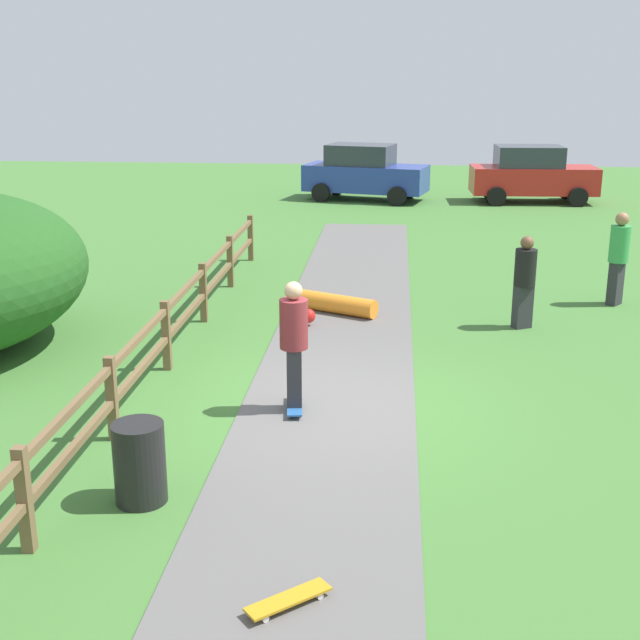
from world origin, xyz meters
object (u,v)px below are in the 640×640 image
at_px(skater_riding, 294,340).
at_px(bystander_black, 525,278).
at_px(trash_bin, 140,463).
at_px(parked_car_blue, 364,172).
at_px(skateboard_loose, 288,599).
at_px(skater_fallen, 333,304).
at_px(bystander_green, 619,254).
at_px(parked_car_red, 532,174).

bearing_deg(skater_riding, bystander_black, 49.07).
height_order(trash_bin, parked_car_blue, parked_car_blue).
xyz_separation_m(skateboard_loose, parked_car_blue, (-0.27, 23.40, 0.87)).
bearing_deg(skater_fallen, trash_bin, -101.78).
xyz_separation_m(skater_riding, skater_fallen, (0.17, 4.69, -0.82)).
distance_m(skater_fallen, skateboard_loose, 9.05).
bearing_deg(parked_car_blue, skateboard_loose, -89.35).
bearing_deg(bystander_green, skater_fallen, -167.52).
height_order(bystander_black, parked_car_blue, parked_car_blue).
bearing_deg(bystander_black, skater_fallen, 171.48).
bearing_deg(skater_fallen, skater_riding, -92.07).
height_order(trash_bin, bystander_green, bystander_green).
height_order(trash_bin, bystander_black, bystander_black).
xyz_separation_m(trash_bin, parked_car_red, (7.30, 21.65, 0.51)).
bearing_deg(bystander_green, bystander_black, -139.60).
relative_size(skater_riding, skateboard_loose, 2.43).
bearing_deg(trash_bin, skater_riding, 62.66).
distance_m(skater_riding, bystander_black, 5.52).
relative_size(bystander_green, parked_car_red, 0.43).
height_order(bystander_black, parked_car_red, parked_car_red).
xyz_separation_m(trash_bin, parked_car_blue, (1.55, 21.66, 0.51)).
relative_size(skater_fallen, parked_car_red, 0.39).
bearing_deg(parked_car_red, bystander_black, -98.89).
height_order(skater_fallen, bystander_green, bystander_green).
xyz_separation_m(skater_fallen, parked_car_blue, (0.03, 14.36, 0.76)).
bearing_deg(bystander_green, parked_car_red, 88.72).
xyz_separation_m(trash_bin, skater_fallen, (1.52, 7.31, -0.25)).
height_order(trash_bin, skater_fallen, trash_bin).
height_order(skater_riding, parked_car_blue, parked_car_blue).
distance_m(skater_fallen, parked_car_blue, 14.38).
bearing_deg(parked_car_red, skateboard_loose, -103.18).
distance_m(trash_bin, skateboard_loose, 2.54).
relative_size(skateboard_loose, parked_car_red, 0.17).
distance_m(trash_bin, skater_fallen, 7.47).
xyz_separation_m(skater_fallen, bystander_green, (5.48, 1.21, 0.82)).
bearing_deg(bystander_black, bystander_green, 40.40).
height_order(bystander_green, bystander_black, bystander_green).
relative_size(bystander_black, parked_car_red, 0.39).
bearing_deg(bystander_green, parked_car_blue, 112.52).
relative_size(trash_bin, parked_car_red, 0.21).
bearing_deg(bystander_black, parked_car_red, 81.11).
bearing_deg(skater_fallen, skateboard_loose, -88.13).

